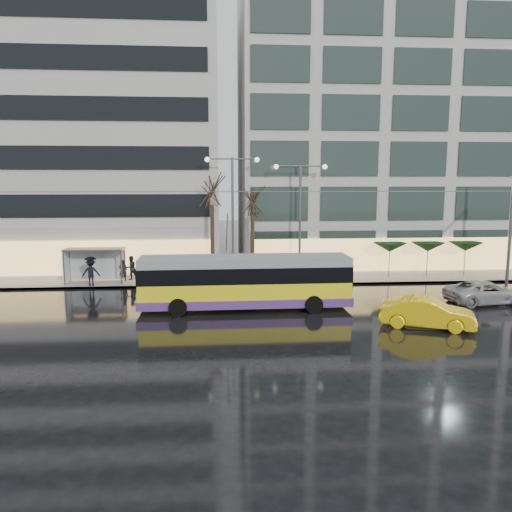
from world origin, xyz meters
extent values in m
plane|color=black|center=(0.00, 0.00, 0.00)|extent=(140.00, 140.00, 0.00)
cube|color=gray|center=(2.00, 14.00, 0.07)|extent=(80.00, 10.00, 0.15)
cube|color=slate|center=(2.00, 9.05, 0.07)|extent=(80.00, 0.10, 0.15)
cube|color=#B6B3AE|center=(-16.00, 19.00, 11.15)|extent=(34.00, 14.00, 22.00)
cube|color=#B6B3AE|center=(19.00, 19.00, 12.65)|extent=(32.00, 14.00, 25.00)
cube|color=yellow|center=(2.47, 2.66, 1.06)|extent=(12.16, 2.69, 1.52)
cube|color=#58327F|center=(2.47, 2.66, 0.56)|extent=(12.20, 2.73, 0.51)
cube|color=black|center=(2.47, 2.66, 2.17)|extent=(12.18, 2.71, 0.91)
cube|color=gray|center=(2.47, 2.66, 2.88)|extent=(12.16, 2.69, 0.51)
cube|color=black|center=(8.56, 2.75, 2.02)|extent=(0.09, 2.32, 1.31)
cube|color=black|center=(-3.63, 2.58, 2.02)|extent=(0.09, 2.32, 1.31)
cylinder|color=black|center=(6.29, 3.98, 0.51)|extent=(1.02, 0.37, 1.01)
cylinder|color=black|center=(6.32, 1.45, 0.51)|extent=(1.02, 0.37, 1.01)
cylinder|color=black|center=(-1.39, 3.87, 0.51)|extent=(1.02, 0.37, 1.01)
cylinder|color=black|center=(-1.36, 1.35, 0.51)|extent=(1.02, 0.37, 1.01)
cylinder|color=#595B60|center=(1.44, 3.61, 4.35)|extent=(0.11, 3.76, 2.66)
cylinder|color=#595B60|center=(1.44, 4.12, 4.35)|extent=(0.11, 3.76, 2.66)
cylinder|color=#595B60|center=(22.00, 8.50, 3.50)|extent=(0.24, 0.24, 7.00)
cylinder|color=#595B60|center=(1.00, 5.75, 6.80)|extent=(42.00, 0.04, 0.04)
cylinder|color=#595B60|center=(1.00, 6.25, 6.80)|extent=(42.00, 0.04, 0.04)
cube|color=#595B60|center=(-8.00, 10.50, 2.60)|extent=(4.20, 1.60, 0.12)
cube|color=silver|center=(-8.00, 11.20, 1.35)|extent=(4.00, 0.05, 2.20)
cube|color=white|center=(-10.05, 10.50, 1.35)|extent=(0.10, 1.40, 2.20)
cylinder|color=#595B60|center=(-10.00, 9.80, 1.35)|extent=(0.10, 0.10, 2.40)
cylinder|color=#595B60|center=(-10.00, 11.20, 1.35)|extent=(0.10, 0.10, 2.40)
cylinder|color=#595B60|center=(-6.00, 9.80, 1.35)|extent=(0.10, 0.10, 2.40)
cylinder|color=#595B60|center=(-6.00, 11.20, 1.35)|extent=(0.10, 0.10, 2.40)
cylinder|color=#595B60|center=(2.00, 10.80, 4.65)|extent=(0.18, 0.18, 9.00)
cylinder|color=#595B60|center=(1.10, 10.80, 9.05)|extent=(1.80, 0.10, 0.10)
cylinder|color=#595B60|center=(2.90, 10.80, 9.05)|extent=(1.80, 0.10, 0.10)
sphere|color=#FFF2CC|center=(0.20, 10.80, 9.00)|extent=(0.36, 0.36, 0.36)
sphere|color=#FFF2CC|center=(3.80, 10.80, 9.00)|extent=(0.36, 0.36, 0.36)
cylinder|color=#595B60|center=(7.00, 10.80, 4.40)|extent=(0.18, 0.18, 8.50)
cylinder|color=#595B60|center=(6.10, 10.80, 8.55)|extent=(1.80, 0.10, 0.10)
cylinder|color=#595B60|center=(7.90, 10.80, 8.55)|extent=(1.80, 0.10, 0.10)
sphere|color=#FFF2CC|center=(5.20, 10.80, 8.50)|extent=(0.36, 0.36, 0.36)
sphere|color=#FFF2CC|center=(8.80, 10.80, 8.50)|extent=(0.36, 0.36, 0.36)
cylinder|color=black|center=(0.50, 11.00, 2.95)|extent=(0.28, 0.28, 5.60)
cylinder|color=black|center=(3.50, 11.20, 2.60)|extent=(0.28, 0.28, 4.90)
cylinder|color=#595B60|center=(14.00, 11.00, 1.25)|extent=(0.06, 0.06, 2.20)
cone|color=black|center=(14.00, 11.00, 2.45)|extent=(2.50, 2.50, 0.70)
cylinder|color=#595B60|center=(17.00, 11.00, 1.25)|extent=(0.06, 0.06, 2.20)
cone|color=black|center=(17.00, 11.00, 2.45)|extent=(2.50, 2.50, 0.70)
cylinder|color=#595B60|center=(20.00, 11.00, 1.25)|extent=(0.06, 0.06, 2.20)
cone|color=black|center=(20.00, 11.00, 2.45)|extent=(2.50, 2.50, 0.70)
imported|color=yellow|center=(11.58, -1.76, 0.77)|extent=(4.96, 3.35, 1.55)
imported|color=#B1B1B6|center=(17.33, 2.94, 0.69)|extent=(5.25, 2.92, 1.39)
imported|color=black|center=(-6.09, 10.96, 0.94)|extent=(0.59, 0.40, 1.59)
imported|color=#FF54AA|center=(-6.09, 10.96, 1.90)|extent=(1.00, 1.02, 0.88)
imported|color=black|center=(-5.62, 11.48, 1.04)|extent=(1.10, 1.07, 1.79)
imported|color=black|center=(-8.04, 9.40, 1.11)|extent=(1.33, 0.88, 1.92)
imported|color=black|center=(-8.04, 9.40, 1.90)|extent=(0.93, 0.93, 0.72)
camera|label=1|loc=(0.94, -25.87, 7.46)|focal=35.00mm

